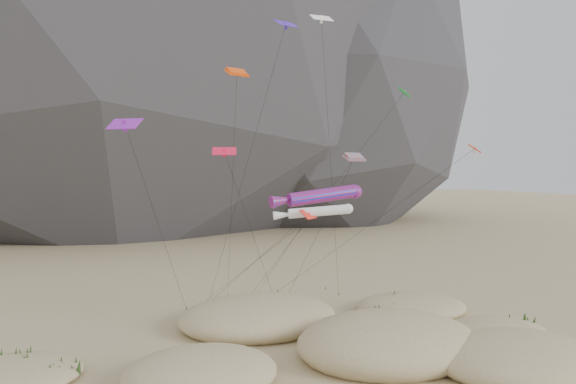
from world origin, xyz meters
The scene contains 9 objects.
ground centered at (0.00, 0.00, 0.00)m, with size 500.00×500.00×0.00m, color #CCB789.
dunes centered at (-1.09, 3.53, 0.77)m, with size 48.60×37.27×4.50m.
dune_grass centered at (-1.05, 3.49, 0.83)m, with size 43.50×28.88×1.51m.
kite_stakes centered at (2.53, 23.71, 0.15)m, with size 18.52×7.06×0.30m.
rainbow_tube_kite centered at (3.14, 11.62, 12.22)m, with size 9.13×15.46×13.23m.
white_tube_kite centered at (1.17, 8.97, 11.05)m, with size 8.29×17.38×11.73m.
orange_parafoil centered at (-2.47, 17.41, 23.29)m, with size 4.06×11.11×24.06m.
multi_parafoil centered at (6.06, 10.63, 15.49)m, with size 2.30×13.19×16.11m.
delta_kites centered at (2.47, 11.04, 19.39)m, with size 33.08×22.52×29.15m.
Camera 1 is at (-21.78, -31.87, 14.84)m, focal length 35.00 mm.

